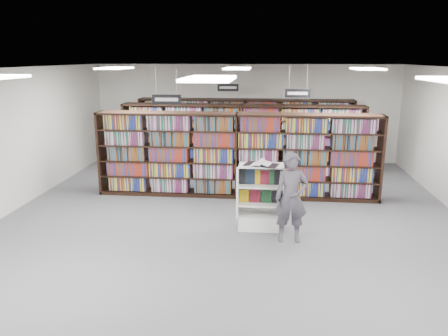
# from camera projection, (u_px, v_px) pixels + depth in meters

# --- Properties ---
(floor) EXTENTS (12.00, 12.00, 0.00)m
(floor) POSITION_uv_depth(u_px,v_px,m) (230.00, 225.00, 9.19)
(floor) COLOR #57565C
(floor) RESTS_ON ground
(ceiling) EXTENTS (10.00, 12.00, 0.10)m
(ceiling) POSITION_uv_depth(u_px,v_px,m) (230.00, 69.00, 8.40)
(ceiling) COLOR silver
(ceiling) RESTS_ON wall_back
(wall_back) EXTENTS (10.00, 0.10, 3.20)m
(wall_back) POSITION_uv_depth(u_px,v_px,m) (246.00, 113.00, 14.58)
(wall_back) COLOR silver
(wall_back) RESTS_ON ground
(wall_front) EXTENTS (10.00, 0.10, 3.20)m
(wall_front) POSITION_uv_depth(u_px,v_px,m) (153.00, 330.00, 3.01)
(wall_front) COLOR silver
(wall_front) RESTS_ON ground
(bookshelf_row_near) EXTENTS (7.00, 0.60, 2.10)m
(bookshelf_row_near) POSITION_uv_depth(u_px,v_px,m) (237.00, 155.00, 10.86)
(bookshelf_row_near) COLOR black
(bookshelf_row_near) RESTS_ON floor
(bookshelf_row_mid) EXTENTS (7.00, 0.60, 2.10)m
(bookshelf_row_mid) POSITION_uv_depth(u_px,v_px,m) (242.00, 140.00, 12.78)
(bookshelf_row_mid) COLOR black
(bookshelf_row_mid) RESTS_ON floor
(bookshelf_row_far) EXTENTS (7.00, 0.60, 2.10)m
(bookshelf_row_far) POSITION_uv_depth(u_px,v_px,m) (245.00, 131.00, 14.42)
(bookshelf_row_far) COLOR black
(bookshelf_row_far) RESTS_ON floor
(aisle_sign_left) EXTENTS (0.65, 0.02, 0.80)m
(aisle_sign_left) POSITION_uv_depth(u_px,v_px,m) (167.00, 99.00, 9.67)
(aisle_sign_left) COLOR #B2B2B7
(aisle_sign_left) RESTS_ON ceiling
(aisle_sign_right) EXTENTS (0.65, 0.02, 0.80)m
(aisle_sign_right) POSITION_uv_depth(u_px,v_px,m) (298.00, 92.00, 11.31)
(aisle_sign_right) COLOR #B2B2B7
(aisle_sign_right) RESTS_ON ceiling
(aisle_sign_center) EXTENTS (0.65, 0.02, 0.80)m
(aisle_sign_center) POSITION_uv_depth(u_px,v_px,m) (228.00, 87.00, 13.43)
(aisle_sign_center) COLOR #B2B2B7
(aisle_sign_center) RESTS_ON ceiling
(troffer_front_center) EXTENTS (0.60, 1.20, 0.04)m
(troffer_front_center) POSITION_uv_depth(u_px,v_px,m) (209.00, 79.00, 5.51)
(troffer_front_center) COLOR white
(troffer_front_center) RESTS_ON ceiling
(troffer_back_left) EXTENTS (0.60, 1.20, 0.04)m
(troffer_back_left) POSITION_uv_depth(u_px,v_px,m) (115.00, 68.00, 10.63)
(troffer_back_left) COLOR white
(troffer_back_left) RESTS_ON ceiling
(troffer_back_center) EXTENTS (0.60, 1.20, 0.04)m
(troffer_back_center) POSITION_uv_depth(u_px,v_px,m) (237.00, 68.00, 10.33)
(troffer_back_center) COLOR white
(troffer_back_center) RESTS_ON ceiling
(troffer_back_right) EXTENTS (0.60, 1.20, 0.04)m
(troffer_back_right) POSITION_uv_depth(u_px,v_px,m) (367.00, 69.00, 10.04)
(troffer_back_right) COLOR white
(troffer_back_right) RESTS_ON ceiling
(endcap_display) EXTENTS (0.97, 0.50, 1.35)m
(endcap_display) POSITION_uv_depth(u_px,v_px,m) (260.00, 206.00, 8.92)
(endcap_display) COLOR white
(endcap_display) RESTS_ON floor
(open_book) EXTENTS (0.72, 0.53, 0.13)m
(open_book) POSITION_uv_depth(u_px,v_px,m) (261.00, 164.00, 8.62)
(open_book) COLOR black
(open_book) RESTS_ON endcap_display
(shopper) EXTENTS (0.65, 0.45, 1.73)m
(shopper) POSITION_uv_depth(u_px,v_px,m) (291.00, 198.00, 8.18)
(shopper) COLOR #4E4853
(shopper) RESTS_ON floor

